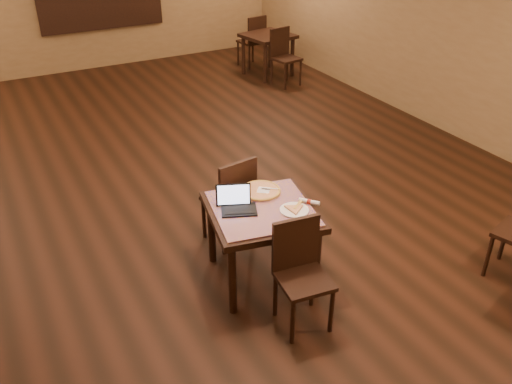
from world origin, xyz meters
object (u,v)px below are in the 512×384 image
laptop (236,203)px  other_table_a_chair_far (254,38)px  other_table_a_chair_near (283,53)px  chair_main_far (232,197)px  pizza_pan (261,192)px  chair_main_near (300,267)px  other_table_a (268,41)px  tiled_table (262,218)px

laptop → other_table_a_chair_far: size_ratio=0.37×
other_table_a_chair_near → chair_main_far: bearing=-136.5°
laptop → pizza_pan: 0.35m
chair_main_near → other_table_a_chair_near: bearing=67.2°
laptop → other_table_a: (3.24, 5.12, -0.18)m
chair_main_near → other_table_a_chair_far: (3.05, 6.42, 0.03)m
laptop → other_table_a: 6.07m
chair_main_near → other_table_a_chair_far: size_ratio=0.95×
chair_main_far → other_table_a: (3.03, 4.61, 0.09)m
tiled_table → other_table_a_chair_near: size_ratio=1.10×
tiled_table → other_table_a_chair_near: bearing=68.3°
chair_main_near → pizza_pan: chair_main_near is taller
chair_main_far → other_table_a_chair_near: (3.02, 4.03, 0.01)m
chair_main_far → other_table_a_chair_far: other_table_a_chair_far is taller
other_table_a → other_table_a_chair_far: (0.01, 0.58, -0.08)m
chair_main_far → laptop: (-0.21, -0.52, 0.27)m
tiled_table → other_table_a_chair_far: (3.06, 5.80, -0.10)m
laptop → chair_main_near: bearing=-51.0°
chair_main_near → laptop: size_ratio=2.58×
laptop → other_table_a_chair_near: bearing=77.3°
tiled_table → chair_main_far: (0.01, 0.62, -0.11)m
pizza_pan → other_table_a_chair_far: (2.94, 5.56, -0.21)m
other_table_a_chair_near → other_table_a_chair_far: size_ratio=1.00×
tiled_table → laptop: laptop is taller
chair_main_near → chair_main_far: bearing=97.0°
pizza_pan → other_table_a: pizza_pan is taller
other_table_a → other_table_a_chair_near: bearing=-101.1°
tiled_table → chair_main_far: chair_main_far is taller
chair_main_far → other_table_a_chair_far: 6.01m
laptop → other_table_a_chair_near: 5.58m
tiled_table → pizza_pan: 0.29m
pizza_pan → laptop: bearing=-156.2°
tiled_table → other_table_a: bearing=71.1°
tiled_table → other_table_a: 6.04m
tiled_table → pizza_pan: size_ratio=2.99×
other_table_a_chair_near → other_table_a_chair_far: bearing=78.9°
tiled_table → chair_main_far: bearing=100.2°
pizza_pan → other_table_a_chair_near: bearing=56.5°
chair_main_far → other_table_a_chair_near: other_table_a_chair_near is taller
chair_main_far → pizza_pan: size_ratio=2.68×
tiled_table → pizza_pan: (0.12, 0.24, 0.11)m
other_table_a_chair_far → chair_main_far: bearing=49.9°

